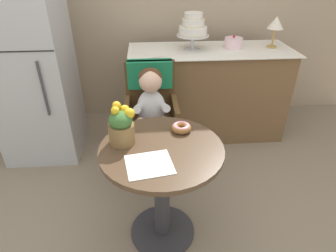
# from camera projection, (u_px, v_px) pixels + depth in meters

# --- Properties ---
(ground_plane) EXTENTS (8.00, 8.00, 0.00)m
(ground_plane) POSITION_uv_depth(u_px,v_px,m) (163.00, 231.00, 1.99)
(ground_plane) COLOR gray
(cafe_table) EXTENTS (0.72, 0.72, 0.72)m
(cafe_table) POSITION_uv_depth(u_px,v_px,m) (162.00, 176.00, 1.73)
(cafe_table) COLOR #4C3826
(cafe_table) RESTS_ON ground
(wicker_chair) EXTENTS (0.42, 0.45, 0.95)m
(wicker_chair) POSITION_uv_depth(u_px,v_px,m) (151.00, 102.00, 2.31)
(wicker_chair) COLOR brown
(wicker_chair) RESTS_ON ground
(seated_child) EXTENTS (0.27, 0.32, 0.73)m
(seated_child) POSITION_uv_depth(u_px,v_px,m) (151.00, 106.00, 2.16)
(seated_child) COLOR silver
(seated_child) RESTS_ON ground
(paper_napkin) EXTENTS (0.27, 0.25, 0.00)m
(paper_napkin) POSITION_uv_depth(u_px,v_px,m) (149.00, 165.00, 1.49)
(paper_napkin) COLOR white
(paper_napkin) RESTS_ON cafe_table
(donut_front) EXTENTS (0.12, 0.12, 0.05)m
(donut_front) POSITION_uv_depth(u_px,v_px,m) (181.00, 127.00, 1.76)
(donut_front) COLOR #936033
(donut_front) RESTS_ON cafe_table
(flower_vase) EXTENTS (0.16, 0.15, 0.24)m
(flower_vase) POSITION_uv_depth(u_px,v_px,m) (121.00, 126.00, 1.61)
(flower_vase) COLOR brown
(flower_vase) RESTS_ON cafe_table
(display_counter) EXTENTS (1.56, 0.62, 0.90)m
(display_counter) POSITION_uv_depth(u_px,v_px,m) (208.00, 93.00, 2.91)
(display_counter) COLOR brown
(display_counter) RESTS_ON ground
(tiered_cake_stand) EXTENTS (0.30, 0.30, 0.33)m
(tiered_cake_stand) POSITION_uv_depth(u_px,v_px,m) (193.00, 28.00, 2.56)
(tiered_cake_stand) COLOR silver
(tiered_cake_stand) RESTS_ON display_counter
(round_layer_cake) EXTENTS (0.17, 0.17, 0.12)m
(round_layer_cake) POSITION_uv_depth(u_px,v_px,m) (233.00, 43.00, 2.70)
(round_layer_cake) COLOR silver
(round_layer_cake) RESTS_ON display_counter
(table_lamp) EXTENTS (0.15, 0.15, 0.28)m
(table_lamp) POSITION_uv_depth(u_px,v_px,m) (276.00, 24.00, 2.63)
(table_lamp) COLOR #B28C47
(table_lamp) RESTS_ON display_counter
(refrigerator) EXTENTS (0.64, 0.63, 1.70)m
(refrigerator) POSITION_uv_depth(u_px,v_px,m) (31.00, 66.00, 2.43)
(refrigerator) COLOR #B7BABF
(refrigerator) RESTS_ON ground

